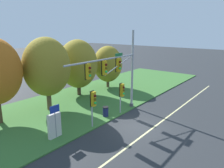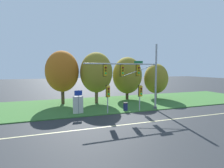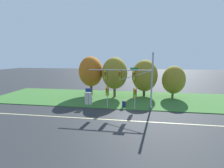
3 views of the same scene
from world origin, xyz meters
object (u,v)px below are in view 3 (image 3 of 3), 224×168
route_sign_post (88,94)px  tree_left_of_mast (115,73)px  tree_nearest_road (91,72)px  tree_behind_signpost (145,76)px  pedestrian_signal_further_along (107,92)px  tree_mid_verge (174,80)px  info_kiosk (88,99)px  pedestrian_signal_near_kerb (135,94)px  trash_bin (124,104)px  traffic_signal_mast (132,78)px

route_sign_post → tree_left_of_mast: 6.85m
tree_nearest_road → tree_behind_signpost: size_ratio=1.09×
pedestrian_signal_further_along → tree_behind_signpost: (5.75, 7.69, 1.58)m
pedestrian_signal_further_along → route_sign_post: 3.29m
pedestrian_signal_further_along → tree_mid_verge: size_ratio=0.54×
info_kiosk → tree_behind_signpost: bearing=36.6°
pedestrian_signal_near_kerb → route_sign_post: size_ratio=1.15×
route_sign_post → trash_bin: (5.47, -0.33, -1.28)m
pedestrian_signal_further_along → info_kiosk: (-3.12, 1.11, -1.32)m
pedestrian_signal_further_along → trash_bin: size_ratio=3.36×
info_kiosk → trash_bin: info_kiosk is taller
tree_mid_verge → tree_behind_signpost: bearing=173.5°
tree_left_of_mast → info_kiosk: (-3.42, -5.23, -3.43)m
pedestrian_signal_near_kerb → info_kiosk: 7.27m
route_sign_post → info_kiosk: bearing=104.8°
traffic_signal_mast → trash_bin: bearing=158.2°
tree_nearest_road → trash_bin: 10.17m
tree_nearest_road → pedestrian_signal_near_kerb: bearing=-40.9°
tree_left_of_mast → tree_mid_verge: tree_left_of_mast is taller
traffic_signal_mast → info_kiosk: traffic_signal_mast is taller
pedestrian_signal_near_kerb → tree_left_of_mast: size_ratio=0.41×
tree_mid_verge → pedestrian_signal_further_along: bearing=-146.5°
pedestrian_signal_further_along → trash_bin: (2.38, 0.67, -1.80)m
tree_mid_verge → info_kiosk: bearing=-156.6°
pedestrian_signal_near_kerb → route_sign_post: bearing=171.4°
pedestrian_signal_near_kerb → tree_nearest_road: bearing=139.1°
tree_mid_verge → info_kiosk: (-13.90, -6.01, -2.32)m
pedestrian_signal_further_along → trash_bin: pedestrian_signal_further_along is taller
pedestrian_signal_further_along → tree_mid_verge: (10.78, 7.12, 0.99)m
route_sign_post → pedestrian_signal_near_kerb: bearing=-8.6°
traffic_signal_mast → tree_nearest_road: size_ratio=1.22×
route_sign_post → info_kiosk: (-0.03, 0.11, -0.81)m
traffic_signal_mast → info_kiosk: bearing=172.4°
traffic_signal_mast → tree_mid_verge: bearing=43.3°
tree_nearest_road → info_kiosk: (1.23, -6.01, -3.60)m
tree_behind_signpost → tree_mid_verge: bearing=-6.5°
tree_left_of_mast → tree_behind_signpost: bearing=14.0°
tree_behind_signpost → info_kiosk: size_ratio=3.57×
pedestrian_signal_near_kerb → tree_mid_verge: tree_mid_verge is taller
traffic_signal_mast → tree_nearest_road: (-7.82, 6.88, 0.14)m
tree_behind_signpost → tree_mid_verge: 5.09m
pedestrian_signal_further_along → tree_nearest_road: (-4.35, 7.11, 2.27)m
tree_nearest_road → tree_mid_verge: tree_nearest_road is taller
trash_bin → tree_mid_verge: bearing=37.5°
tree_nearest_road → trash_bin: bearing=-43.8°
tree_left_of_mast → tree_mid_verge: (10.48, 0.79, -1.11)m
tree_mid_verge → route_sign_post: bearing=-156.2°
pedestrian_signal_further_along → traffic_signal_mast: bearing=3.8°
pedestrian_signal_near_kerb → tree_left_of_mast: 7.70m
traffic_signal_mast → trash_bin: (-1.09, 0.44, -3.93)m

